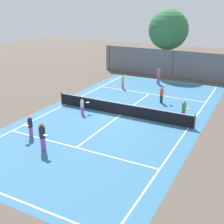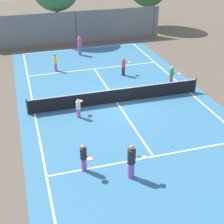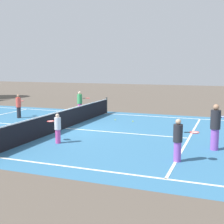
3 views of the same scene
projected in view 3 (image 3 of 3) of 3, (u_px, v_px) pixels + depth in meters
The scene contains 12 objects.
ground_plane at pixel (65, 128), 16.32m from camera, with size 80.00×80.00×0.00m, color brown.
court_surface at pixel (65, 128), 16.32m from camera, with size 13.00×25.00×0.01m.
tennis_net at pixel (65, 119), 16.25m from camera, with size 11.90×0.10×1.10m.
player_1 at pixel (80, 102), 21.07m from camera, with size 0.79×0.81×1.56m.
player_2 at pixel (178, 140), 10.56m from camera, with size 0.56×0.90×1.50m.
player_3 at pixel (57, 128), 13.13m from camera, with size 0.59×0.84×1.28m.
player_4 at pixel (19, 106), 19.54m from camera, with size 0.90×0.54×1.49m.
player_6 at pixel (215, 127), 12.01m from camera, with size 0.94×0.70×1.81m.
ball_crate at pixel (52, 124), 16.59m from camera, with size 0.43×0.34×0.43m.
tennis_ball_0 at pixel (133, 121), 18.26m from camera, with size 0.07×0.07×0.07m, color #CCE533.
tennis_ball_2 at pixel (115, 120), 18.78m from camera, with size 0.07×0.07×0.07m, color #CCE533.
tennis_ball_5 at pixel (180, 131), 15.46m from camera, with size 0.07×0.07×0.07m, color #CCE533.
Camera 3 is at (-14.10, -7.98, 3.27)m, focal length 49.55 mm.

